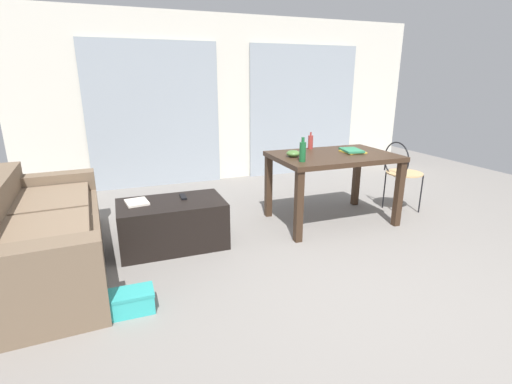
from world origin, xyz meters
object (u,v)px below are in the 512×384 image
coffee_table (172,224)px  bowl (293,154)px  magazine (137,202)px  couch (39,236)px  tv_remote_primary (183,197)px  shoebox (128,302)px  craft_table (333,163)px  bottle_near (303,151)px  wire_chair (400,168)px  bottle_far (310,142)px  book_stack (352,151)px

coffee_table → bowl: bowl is taller
magazine → couch: bearing=-177.4°
tv_remote_primary → shoebox: tv_remote_primary is taller
couch → craft_table: 2.86m
craft_table → bottle_near: bearing=-156.0°
wire_chair → craft_table: bearing=179.6°
bottle_far → couch: bearing=-169.9°
couch → book_stack: (3.07, 0.15, 0.48)m
coffee_table → bottle_near: 1.42m
shoebox → couch: bearing=125.9°
bowl → tv_remote_primary: size_ratio=0.89×
craft_table → book_stack: (0.24, 0.02, 0.12)m
bowl → tv_remote_primary: (-1.15, 0.01, -0.34)m
book_stack → shoebox: size_ratio=0.88×
bottle_near → shoebox: bottle_near is taller
bottle_far → magazine: bearing=-170.1°
craft_table → bottle_near: 0.57m
coffee_table → bottle_near: bottle_near is taller
coffee_table → tv_remote_primary: (0.13, 0.08, 0.23)m
bowl → coffee_table: bearing=-176.8°
couch → craft_table: (2.83, 0.13, 0.36)m
wire_chair → book_stack: (-0.67, 0.03, 0.25)m
bowl → bottle_far: bearing=41.4°
craft_table → bottle_near: bottle_near is taller
wire_chair → bottle_far: bottle_far is taller
bottle_near → shoebox: 2.04m
book_stack → tv_remote_primary: 1.89m
couch → coffee_table: bearing=4.4°
wire_chair → bowl: (-1.38, 0.03, 0.26)m
bottle_far → book_stack: (0.33, -0.34, -0.06)m
craft_table → bowl: size_ratio=8.95×
bottle_near → magazine: 1.62m
bottle_near → tv_remote_primary: bottle_near is taller
bowl → magazine: (-1.57, -0.00, -0.34)m
bowl → bottle_near: bearing=-94.9°
book_stack → shoebox: book_stack is taller
bowl → couch: bearing=-176.3°
coffee_table → tv_remote_primary: tv_remote_primary is taller
coffee_table → magazine: size_ratio=4.26×
bottle_far → bowl: 0.51m
coffee_table → magazine: 0.38m
craft_table → tv_remote_primary: size_ratio=8.00×
coffee_table → book_stack: 2.06m
bottle_far → coffee_table: bearing=-166.2°
wire_chair → magazine: size_ratio=3.71×
bottle_near → bottle_far: bottle_near is taller
bowl → tv_remote_primary: 1.20m
bottle_far → tv_remote_primary: size_ratio=1.19×
bottle_near → shoebox: size_ratio=0.69×
bottle_near → coffee_table: bearing=172.2°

